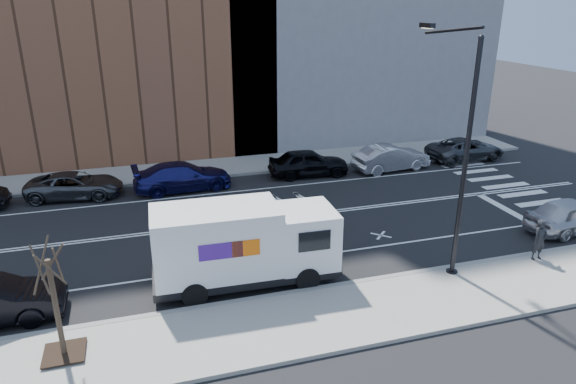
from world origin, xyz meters
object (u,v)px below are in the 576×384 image
fedex_van (244,243)px  pedestrian (540,240)px  near_parked_front (572,215)px  driving_sedan (268,222)px

fedex_van → pedestrian: (11.81, -1.88, -0.65)m
pedestrian → near_parked_front: bearing=25.4°
fedex_van → near_parked_front: 15.59m
fedex_van → pedestrian: 11.97m
fedex_van → driving_sedan: (1.89, 3.68, -0.94)m
fedex_van → pedestrian: bearing=-7.1°
near_parked_front → driving_sedan: bearing=70.7°
fedex_van → near_parked_front: bearing=2.8°
driving_sedan → pedestrian: 11.38m
near_parked_front → pedestrian: (-3.76, -2.11, 0.22)m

